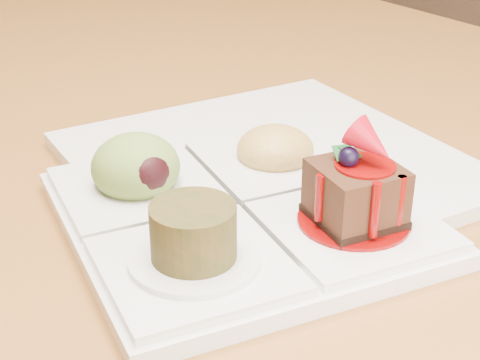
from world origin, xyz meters
TOP-DOWN VIEW (x-y plane):
  - dining_table at (0.00, 0.00)m, footprint 1.00×1.80m
  - sampler_plate at (-0.06, -0.35)m, footprint 0.27×0.27m
  - second_plate at (0.01, -0.30)m, footprint 0.30×0.30m

SIDE VIEW (x-z plane):
  - dining_table at x=0.00m, z-range 0.31..1.06m
  - second_plate at x=0.01m, z-range 0.75..0.76m
  - sampler_plate at x=-0.06m, z-range 0.72..0.81m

